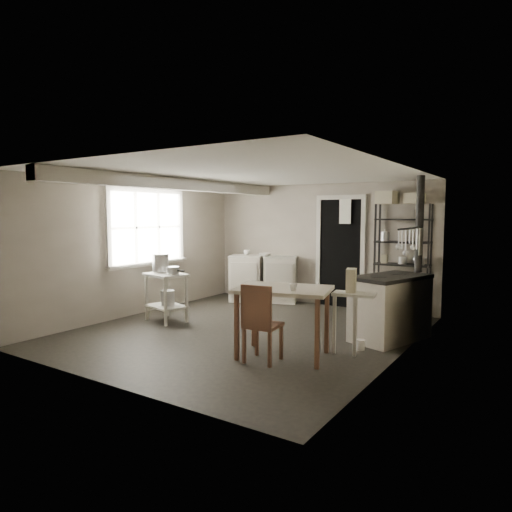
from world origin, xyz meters
The scene contains 31 objects.
floor centered at (0.00, 0.00, 0.00)m, with size 5.00×5.00×0.00m, color black.
ceiling centered at (0.00, 0.00, 2.30)m, with size 5.00×5.00×0.00m, color white.
wall_back centered at (0.00, 2.50, 1.15)m, with size 4.50×0.02×2.30m, color #A2998B.
wall_front centered at (0.00, -2.50, 1.15)m, with size 4.50×0.02×2.30m, color #A2998B.
wall_left centered at (-2.25, 0.00, 1.15)m, with size 0.02×5.00×2.30m, color #A2998B.
wall_right centered at (2.25, 0.00, 1.15)m, with size 0.02×5.00×2.30m, color #A2998B.
window centered at (-2.22, 0.20, 1.50)m, with size 0.12×1.76×1.28m, color beige, non-canonical shape.
doorway centered at (0.45, 2.47, 1.00)m, with size 0.96×0.10×2.08m, color beige, non-canonical shape.
ceiling_beam centered at (-1.20, 0.00, 2.20)m, with size 0.18×5.00×0.18m, color beige, non-canonical shape.
wallpaper_panel centered at (2.24, 0.00, 1.15)m, with size 0.01×5.00×2.30m, color beige, non-canonical shape.
utensil_rail centered at (2.19, 0.60, 1.55)m, with size 0.06×1.20×0.44m, color #B9B9BB, non-canonical shape.
prep_table centered at (-1.45, -0.14, 0.40)m, with size 0.68×0.49×0.78m, color beige, non-canonical shape.
stockpot centered at (-1.61, -0.09, 0.94)m, with size 0.27×0.27×0.29m, color #B9B9BB.
saucepan centered at (-1.25, -0.18, 0.85)m, with size 0.20×0.20×0.11m, color #B9B9BB.
bucket centered at (-1.41, -0.15, 0.39)m, with size 0.22×0.22×0.24m, color #B9B9BB.
base_cabinets centered at (-1.04, 2.18, 0.46)m, with size 1.39×0.59×0.91m, color beige, non-canonical shape.
mixing_bowl centered at (-0.98, 2.13, 0.96)m, with size 0.30×0.30×0.07m, color white.
counter_cup centered at (-1.37, 2.07, 0.97)m, with size 0.13×0.13×0.10m, color white.
shelf_rack centered at (1.64, 2.31, 0.95)m, with size 0.90×0.35×1.90m, color black, non-canonical shape.
shelf_jar centered at (1.32, 2.34, 1.38)m, with size 0.09×0.10×0.21m, color white.
storage_box_a centered at (1.37, 2.26, 2.01)m, with size 0.31×0.27×0.22m, color beige.
storage_box_b centered at (1.81, 2.30, 1.99)m, with size 0.28×0.26×0.18m, color beige.
stove centered at (1.92, 0.74, 0.44)m, with size 0.63×1.14×0.89m, color beige, non-canonical shape.
stovepipe centered at (2.16, 1.25, 1.59)m, with size 0.12×0.12×1.54m, color black, non-canonical shape.
side_ledge centered at (1.76, -0.23, 0.43)m, with size 0.51×0.27×0.78m, color beige, non-canonical shape.
oats_box centered at (1.72, -0.20, 1.01)m, with size 0.12×0.19×0.29m, color beige.
work_table centered at (1.05, -0.72, 0.38)m, with size 1.12×0.78×0.85m, color #BDB5A1, non-canonical shape.
table_cup centered at (1.27, -0.86, 0.80)m, with size 0.09×0.09×0.09m, color white.
chair centered at (0.95, -1.00, 0.48)m, with size 0.38×0.40×0.93m, color brown, non-canonical shape.
flour_sack centered at (1.22, 1.79, 0.24)m, with size 0.41×0.35×0.49m, color white.
floor_crock centered at (1.76, 0.06, 0.07)m, with size 0.11×0.11×0.13m, color white.
Camera 1 is at (3.75, -5.45, 1.74)m, focal length 32.00 mm.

